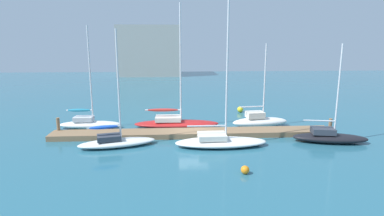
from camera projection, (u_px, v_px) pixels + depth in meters
ground_plane at (193, 136)px, 26.95m from camera, size 120.00×120.00×0.00m
dock_pier at (193, 133)px, 26.91m from camera, size 23.87×2.03×0.44m
dock_piling_near_end at (58, 127)px, 26.94m from camera, size 0.28×0.28×1.53m
dock_piling_far_end at (330, 127)px, 26.66m from camera, size 0.28×0.28×1.53m
sailboat_0 at (89, 122)px, 29.18m from camera, size 5.72×1.74×9.31m
sailboat_1 at (116, 140)px, 24.03m from camera, size 6.05×3.06×8.80m
sailboat_2 at (175, 122)px, 29.54m from camera, size 7.95×2.40×11.24m
sailboat_3 at (220, 140)px, 24.16m from camera, size 7.08×2.45×11.77m
sailboat_4 at (260, 121)px, 29.72m from camera, size 5.50×2.28×7.72m
sailboat_5 at (329, 136)px, 25.07m from camera, size 6.00×2.80×7.74m
mooring_buoy_orange at (245, 170)px, 19.09m from camera, size 0.52×0.52×0.52m
mooring_buoy_yellow at (240, 109)px, 35.90m from camera, size 0.67×0.67×0.67m
harbor_building_distant at (150, 50)px, 77.33m from camera, size 14.49×13.68×11.66m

